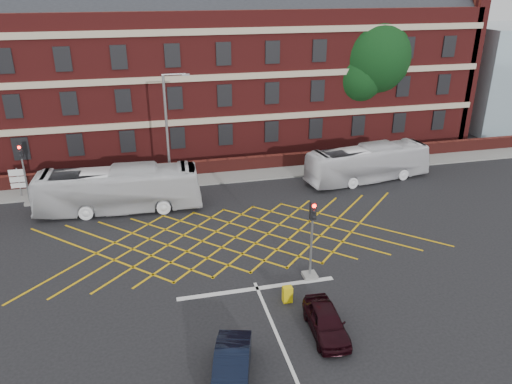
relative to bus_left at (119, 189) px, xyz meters
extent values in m
plane|color=black|center=(6.67, -7.58, -1.49)|extent=(120.00, 120.00, 0.00)
cube|color=#5B1717|center=(6.67, 14.42, 4.51)|extent=(50.00, 12.00, 12.00)
cube|color=black|center=(6.67, 14.42, 10.51)|extent=(51.00, 10.61, 10.61)
cube|color=#B7A88C|center=(6.67, 8.34, 5.51)|extent=(50.00, 0.18, 0.50)
cube|color=black|center=(6.67, 8.36, 4.01)|extent=(1.20, 0.14, 1.80)
cube|color=#531916|center=(6.67, 5.42, -0.94)|extent=(56.00, 0.50, 1.10)
cube|color=slate|center=(6.67, 4.42, -1.43)|extent=(60.00, 3.00, 0.12)
cube|color=#CC990C|center=(6.67, -5.58, -1.48)|extent=(8.22, 8.22, 0.02)
cube|color=silver|center=(6.67, -11.08, -1.48)|extent=(8.00, 0.30, 0.02)
cube|color=silver|center=(6.67, -17.58, -1.48)|extent=(0.15, 14.00, 0.02)
imported|color=silver|center=(0.00, 0.00, 0.00)|extent=(10.85, 3.20, 2.98)
imported|color=silver|center=(18.29, 1.14, -0.12)|extent=(10.05, 3.70, 2.74)
imported|color=black|center=(4.26, -16.88, -0.86)|extent=(2.33, 4.08, 1.27)
imported|color=black|center=(8.77, -15.05, -0.89)|extent=(1.65, 3.62, 1.21)
cylinder|color=black|center=(22.31, 10.71, 1.74)|extent=(0.90, 0.90, 6.46)
sphere|color=black|center=(22.31, 10.71, 6.45)|extent=(7.43, 7.43, 7.43)
sphere|color=black|center=(20.81, 9.91, 4.76)|extent=(4.83, 4.83, 4.83)
sphere|color=black|center=(23.81, 11.51, 5.16)|extent=(4.46, 4.46, 4.46)
cube|color=slate|center=(9.56, -10.70, -1.39)|extent=(0.70, 0.70, 0.20)
cylinder|color=gray|center=(9.56, -10.70, 0.26)|extent=(0.12, 0.12, 3.50)
cube|color=black|center=(9.56, -10.70, 2.31)|extent=(0.30, 0.25, 0.95)
sphere|color=#FF0C05|center=(9.56, -10.84, 2.63)|extent=(0.20, 0.20, 0.20)
cube|color=slate|center=(-6.06, 2.44, -1.39)|extent=(0.70, 0.70, 0.20)
cylinder|color=gray|center=(-6.06, 2.44, 0.26)|extent=(0.12, 0.12, 3.50)
cube|color=black|center=(-6.06, 2.44, 2.31)|extent=(0.30, 0.25, 0.95)
sphere|color=#FF0C05|center=(-6.06, 2.30, 2.63)|extent=(0.20, 0.20, 0.20)
cube|color=slate|center=(3.52, 2.39, -1.39)|extent=(1.00, 1.00, 0.20)
cylinder|color=gray|center=(3.52, 2.39, 2.70)|extent=(0.18, 0.18, 8.39)
cylinder|color=gray|center=(4.22, 2.39, 6.90)|extent=(1.60, 0.12, 0.12)
cube|color=gray|center=(5.02, 2.39, 6.85)|extent=(0.50, 0.20, 0.12)
cylinder|color=gray|center=(-6.84, 3.81, -0.39)|extent=(0.10, 0.10, 2.20)
cube|color=silver|center=(-6.84, 3.73, 0.41)|extent=(1.10, 0.06, 0.45)
cube|color=silver|center=(-6.84, 3.73, -0.09)|extent=(1.10, 0.06, 0.40)
cube|color=silver|center=(-6.84, 3.73, -0.54)|extent=(1.10, 0.06, 0.35)
cube|color=#DABB0C|center=(7.81, -12.46, -1.09)|extent=(0.45, 0.36, 0.81)
camera|label=1|loc=(1.70, -31.44, 12.72)|focal=35.00mm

